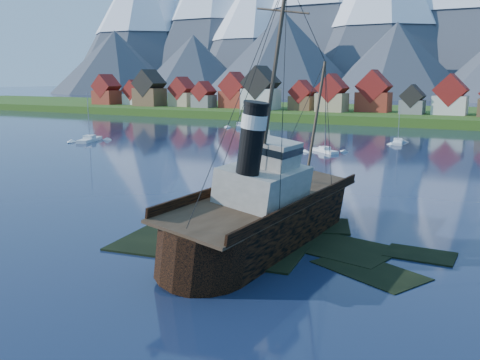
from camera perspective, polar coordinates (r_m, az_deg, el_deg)
The scene contains 10 objects.
ground at distance 51.14m, azimuth 0.73°, elevation -7.04°, with size 1400.00×1400.00×0.00m, color #16223E.
shoal at distance 52.34m, azimuth 3.57°, elevation -7.04°, with size 31.71×21.24×1.14m.
shore_bank at distance 214.85m, azimuth 22.45°, elevation 5.91°, with size 600.00×80.00×3.20m, color #244513.
seawall at distance 177.23m, azimuth 21.08°, elevation 5.11°, with size 600.00×2.50×2.00m, color #3F3D38.
town at distance 203.17m, azimuth 12.65°, elevation 8.77°, with size 250.96×16.69×17.30m.
tugboat_wreck at distance 52.29m, azimuth 3.29°, elevation -3.05°, with size 7.40×31.90×25.28m.
sailboat_a at distance 138.58m, azimuth -15.74°, elevation 4.11°, with size 6.17×10.58×12.63m.
sailboat_c at distance 115.41m, azimuth 9.03°, elevation 3.06°, with size 7.37×6.42×10.12m.
sailboat_e at distance 134.26m, azimuth 16.48°, elevation 3.84°, with size 3.52×8.98×10.15m.
sailboat_f at distance 171.48m, azimuth 0.00°, elevation 5.76°, with size 6.59×9.67×12.27m.
Camera 1 is at (22.59, -43.08, 15.80)m, focal length 40.00 mm.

